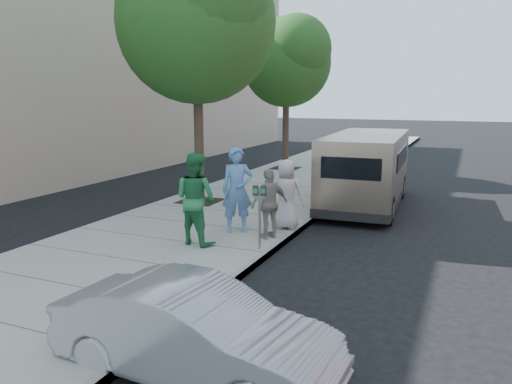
% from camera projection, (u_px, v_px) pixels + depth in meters
% --- Properties ---
extents(ground, '(120.00, 120.00, 0.00)m').
position_uv_depth(ground, '(234.00, 233.00, 12.26)').
color(ground, black).
rests_on(ground, ground).
extents(sidewalk, '(5.00, 60.00, 0.15)m').
position_uv_depth(sidewalk, '(198.00, 226.00, 12.64)').
color(sidewalk, gray).
rests_on(sidewalk, ground).
extents(curb_face, '(0.12, 60.00, 0.16)m').
position_uv_depth(curb_face, '(289.00, 237.00, 11.69)').
color(curb_face, gray).
rests_on(curb_face, ground).
extents(tree_near, '(4.62, 4.60, 7.53)m').
position_uv_depth(tree_near, '(198.00, 17.00, 14.24)').
color(tree_near, black).
rests_on(tree_near, sidewalk).
extents(tree_far, '(3.92, 3.80, 6.49)m').
position_uv_depth(tree_far, '(287.00, 58.00, 21.22)').
color(tree_far, black).
rests_on(tree_far, sidewalk).
extents(parking_meter, '(0.29, 0.16, 1.36)m').
position_uv_depth(parking_meter, '(259.00, 203.00, 10.37)').
color(parking_meter, gray).
rests_on(parking_meter, sidewalk).
extents(van, '(2.27, 6.05, 2.21)m').
position_uv_depth(van, '(367.00, 168.00, 15.03)').
color(van, tan).
rests_on(van, ground).
extents(sedan, '(3.61, 1.41, 1.17)m').
position_uv_depth(sedan, '(194.00, 332.00, 5.91)').
color(sedan, '#9D9EA4').
rests_on(sedan, ground).
extents(person_officer, '(0.88, 0.79, 2.01)m').
position_uv_depth(person_officer, '(237.00, 190.00, 11.72)').
color(person_officer, '#5A84C0').
rests_on(person_officer, sidewalk).
extents(person_green_shirt, '(1.10, 0.93, 2.00)m').
position_uv_depth(person_green_shirt, '(196.00, 199.00, 10.77)').
color(person_green_shirt, '#277743').
rests_on(person_green_shirt, sidewalk).
extents(person_gray_shirt, '(0.91, 0.67, 1.70)m').
position_uv_depth(person_gray_shirt, '(286.00, 194.00, 12.01)').
color(person_gray_shirt, '#B3B3B6').
rests_on(person_gray_shirt, sidewalk).
extents(person_striped_polo, '(0.86, 0.98, 1.59)m').
position_uv_depth(person_striped_polo, '(270.00, 204.00, 11.22)').
color(person_striped_polo, gray).
rests_on(person_striped_polo, sidewalk).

